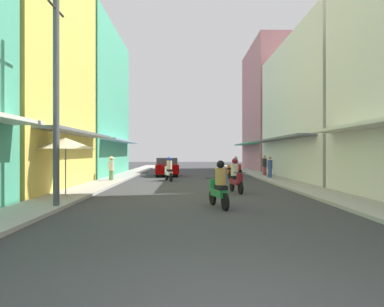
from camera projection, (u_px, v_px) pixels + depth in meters
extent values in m
plane|color=#38383A|center=(195.00, 181.00, 21.66)|extent=(96.35, 96.35, 0.00)
cube|color=#ADA89E|center=(111.00, 180.00, 21.57)|extent=(1.80, 51.80, 0.12)
cube|color=#ADA89E|center=(278.00, 180.00, 21.74)|extent=(1.80, 51.80, 0.12)
cube|color=#EFD159|center=(9.00, 30.00, 16.47)|extent=(6.00, 9.23, 15.73)
cube|color=slate|center=(80.00, 133.00, 16.53)|extent=(1.10, 8.31, 0.12)
cube|color=#4CB28C|center=(79.00, 103.00, 27.31)|extent=(6.00, 11.52, 11.86)
cube|color=#8CA5CC|center=(122.00, 141.00, 27.36)|extent=(1.10, 10.37, 0.12)
cube|color=silver|center=(326.00, 110.00, 23.49)|extent=(6.00, 13.40, 9.69)
cube|color=slate|center=(277.00, 139.00, 23.44)|extent=(1.10, 12.06, 0.12)
cube|color=#B7727F|center=(278.00, 109.00, 36.07)|extent=(6.00, 10.23, 13.21)
cube|color=#4CB28C|center=(245.00, 144.00, 36.02)|extent=(1.10, 9.21, 0.12)
cylinder|color=black|center=(240.00, 173.00, 26.02)|extent=(0.23, 0.56, 0.56)
cylinder|color=black|center=(234.00, 172.00, 27.22)|extent=(0.23, 0.56, 0.56)
cube|color=red|center=(237.00, 170.00, 26.67)|extent=(0.54, 1.04, 0.24)
cube|color=black|center=(236.00, 167.00, 26.86)|extent=(0.42, 0.61, 0.14)
cylinder|color=red|center=(239.00, 167.00, 26.14)|extent=(0.28, 0.28, 0.45)
cylinder|color=black|center=(239.00, 164.00, 26.14)|extent=(0.54, 0.18, 0.03)
cylinder|color=#99333F|center=(236.00, 163.00, 26.81)|extent=(0.34, 0.34, 0.55)
sphere|color=#B2B2B7|center=(236.00, 158.00, 26.81)|extent=(0.26, 0.26, 0.26)
cylinder|color=black|center=(241.00, 188.00, 14.70)|extent=(0.18, 0.57, 0.56)
cylinder|color=black|center=(232.00, 185.00, 15.92)|extent=(0.18, 0.57, 0.56)
cube|color=maroon|center=(236.00, 182.00, 15.36)|extent=(0.45, 1.03, 0.24)
cube|color=black|center=(234.00, 177.00, 15.55)|extent=(0.37, 0.60, 0.14)
cylinder|color=maroon|center=(240.00, 178.00, 14.82)|extent=(0.28, 0.28, 0.45)
cylinder|color=black|center=(240.00, 173.00, 14.82)|extent=(0.55, 0.13, 0.03)
cylinder|color=beige|center=(235.00, 170.00, 15.50)|extent=(0.34, 0.34, 0.55)
sphere|color=maroon|center=(235.00, 161.00, 15.50)|extent=(0.26, 0.26, 0.26)
cylinder|color=black|center=(213.00, 197.00, 11.74)|extent=(0.21, 0.56, 0.56)
cylinder|color=black|center=(225.00, 202.00, 10.54)|extent=(0.21, 0.56, 0.56)
cube|color=#197233|center=(219.00, 193.00, 11.09)|extent=(0.52, 1.04, 0.24)
cube|color=black|center=(221.00, 187.00, 10.90)|extent=(0.41, 0.61, 0.14)
cylinder|color=#197233|center=(214.00, 185.00, 11.62)|extent=(0.28, 0.28, 0.45)
cylinder|color=black|center=(214.00, 178.00, 11.62)|extent=(0.54, 0.16, 0.03)
cylinder|color=#BF8C3F|center=(221.00, 177.00, 10.95)|extent=(0.34, 0.34, 0.55)
sphere|color=black|center=(221.00, 164.00, 10.95)|extent=(0.26, 0.26, 0.26)
cylinder|color=black|center=(172.00, 168.00, 35.54)|extent=(0.17, 0.57, 0.56)
cylinder|color=black|center=(174.00, 167.00, 36.78)|extent=(0.17, 0.57, 0.56)
cube|color=black|center=(173.00, 165.00, 36.21)|extent=(0.43, 1.03, 0.24)
cube|color=black|center=(174.00, 163.00, 36.41)|extent=(0.36, 0.60, 0.14)
cylinder|color=black|center=(172.00, 164.00, 35.67)|extent=(0.28, 0.28, 0.45)
cylinder|color=black|center=(172.00, 161.00, 35.67)|extent=(0.55, 0.12, 0.03)
cylinder|color=black|center=(166.00, 176.00, 22.55)|extent=(0.24, 0.56, 0.56)
cylinder|color=black|center=(171.00, 177.00, 21.35)|extent=(0.24, 0.56, 0.56)
cube|color=silver|center=(169.00, 173.00, 21.90)|extent=(0.56, 1.04, 0.24)
cube|color=black|center=(170.00, 170.00, 21.71)|extent=(0.43, 0.62, 0.14)
cylinder|color=silver|center=(167.00, 170.00, 22.43)|extent=(0.28, 0.28, 0.45)
cylinder|color=black|center=(167.00, 166.00, 22.43)|extent=(0.54, 0.19, 0.03)
cylinder|color=beige|center=(169.00, 165.00, 21.76)|extent=(0.34, 0.34, 0.55)
sphere|color=#1E38B7|center=(169.00, 159.00, 21.76)|extent=(0.26, 0.26, 0.26)
cylinder|color=black|center=(229.00, 174.00, 24.81)|extent=(0.12, 0.56, 0.56)
cylinder|color=black|center=(230.00, 175.00, 23.56)|extent=(0.12, 0.56, 0.56)
cube|color=orange|center=(229.00, 171.00, 24.13)|extent=(0.35, 1.02, 0.24)
cube|color=black|center=(229.00, 169.00, 23.93)|extent=(0.32, 0.58, 0.14)
cylinder|color=orange|center=(229.00, 168.00, 24.68)|extent=(0.28, 0.28, 0.45)
cylinder|color=black|center=(229.00, 165.00, 24.68)|extent=(0.55, 0.07, 0.03)
cube|color=#8C0000|center=(167.00, 168.00, 26.68)|extent=(2.09, 4.23, 0.70)
cube|color=#333D47|center=(167.00, 162.00, 26.53)|extent=(1.77, 2.22, 0.60)
cylinder|color=black|center=(157.00, 171.00, 27.85)|extent=(0.23, 0.65, 0.64)
cylinder|color=black|center=(175.00, 171.00, 28.00)|extent=(0.23, 0.65, 0.64)
cylinder|color=black|center=(157.00, 173.00, 25.36)|extent=(0.23, 0.65, 0.64)
cylinder|color=black|center=(177.00, 173.00, 25.51)|extent=(0.23, 0.65, 0.64)
cylinder|color=#334C8C|center=(270.00, 174.00, 23.13)|extent=(0.28, 0.28, 0.72)
cylinder|color=#334C8C|center=(270.00, 164.00, 23.13)|extent=(0.34, 0.34, 0.61)
sphere|color=tan|center=(270.00, 158.00, 23.13)|extent=(0.22, 0.22, 0.22)
cylinder|color=#99333F|center=(265.00, 172.00, 25.70)|extent=(0.28, 0.28, 0.77)
cylinder|color=#262628|center=(265.00, 163.00, 25.70)|extent=(0.34, 0.34, 0.65)
sphere|color=tan|center=(265.00, 157.00, 25.70)|extent=(0.22, 0.22, 0.22)
cylinder|color=#598C59|center=(111.00, 176.00, 21.07)|extent=(0.28, 0.28, 0.72)
cylinder|color=beige|center=(111.00, 166.00, 21.07)|extent=(0.34, 0.34, 0.61)
sphere|color=tan|center=(111.00, 159.00, 21.07)|extent=(0.22, 0.22, 0.22)
cone|color=#D1B77A|center=(111.00, 157.00, 21.07)|extent=(0.44, 0.44, 0.16)
cylinder|color=#99999E|center=(66.00, 170.00, 13.46)|extent=(0.05, 0.05, 2.26)
cone|color=beige|center=(66.00, 143.00, 13.46)|extent=(2.32, 2.32, 0.45)
cylinder|color=#4C4C4F|center=(56.00, 100.00, 10.80)|extent=(0.20, 0.20, 7.07)
cylinder|color=#3F382D|center=(56.00, 9.00, 10.80)|extent=(0.08, 1.20, 0.08)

